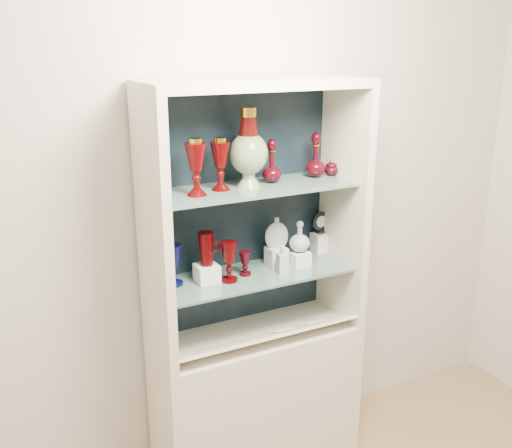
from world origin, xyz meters
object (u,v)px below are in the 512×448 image
pedestal_lamp_left (196,167)px  enamel_urn (249,148)px  ruby_decanter_a (272,158)px  cobalt_goblet (174,265)px  ruby_goblet_tall (229,262)px  ruby_pitcher (206,249)px  ruby_decanter_b (316,153)px  pedestal_lamp_right (220,164)px  flat_flask (277,232)px  clear_square_bottle (282,259)px  lidded_bowl (331,167)px  cameo_medallion (321,222)px  ruby_goblet_small (245,263)px  clear_round_decanter (300,237)px

pedestal_lamp_left → enamel_urn: 0.27m
ruby_decanter_a → cobalt_goblet: size_ratio=1.20×
ruby_goblet_tall → ruby_pitcher: bearing=154.7°
enamel_urn → ruby_decanter_b: size_ratio=1.54×
pedestal_lamp_right → ruby_decanter_b: size_ratio=1.00×
cobalt_goblet → ruby_decanter_b: bearing=-0.3°
ruby_decanter_a → ruby_decanter_b: 0.24m
ruby_pitcher → flat_flask: (0.38, 0.03, 0.01)m
ruby_decanter_a → cobalt_goblet: bearing=178.7°
ruby_goblet_tall → clear_square_bottle: ruby_goblet_tall is taller
lidded_bowl → flat_flask: bearing=177.3°
ruby_decanter_a → cameo_medallion: size_ratio=1.91×
pedestal_lamp_left → cobalt_goblet: 0.46m
enamel_urn → ruby_decanter_b: (0.37, 0.04, -0.06)m
flat_flask → clear_square_bottle: bearing=-84.1°
pedestal_lamp_left → clear_square_bottle: pedestal_lamp_left is taller
flat_flask → ruby_pitcher: bearing=-155.6°
ruby_decanter_b → ruby_goblet_tall: 0.66m
ruby_goblet_small → clear_square_bottle: 0.18m
ruby_goblet_tall → ruby_goblet_small: 0.11m
pedestal_lamp_left → pedestal_lamp_right: size_ratio=1.05×
cobalt_goblet → cameo_medallion: 0.82m
ruby_decanter_b → cameo_medallion: (0.09, 0.07, -0.37)m
pedestal_lamp_left → clear_round_decanter: (0.53, 0.02, -0.40)m
pedestal_lamp_left → ruby_goblet_tall: pedestal_lamp_left is taller
pedestal_lamp_right → ruby_decanter_b: same height
flat_flask → pedestal_lamp_right: bearing=-154.1°
clear_round_decanter → ruby_goblet_small: bearing=178.3°
enamel_urn → flat_flask: 0.46m
ruby_decanter_b → ruby_goblet_small: (-0.40, -0.04, -0.48)m
pedestal_lamp_left → ruby_goblet_small: (0.24, 0.03, -0.48)m
cobalt_goblet → clear_square_bottle: cobalt_goblet is taller
pedestal_lamp_left → enamel_urn: (0.26, 0.03, 0.05)m
enamel_urn → pedestal_lamp_right: bearing=177.2°
enamel_urn → cobalt_goblet: (-0.36, 0.04, -0.50)m
clear_square_bottle → pedestal_lamp_right: bearing=166.4°
ruby_decanter_b → cobalt_goblet: bearing=179.7°
ruby_goblet_tall → cameo_medallion: cameo_medallion is taller
ruby_goblet_small → cameo_medallion: bearing=12.5°
pedestal_lamp_right → enamel_urn: enamel_urn is taller
pedestal_lamp_right → clear_square_bottle: 0.55m
ruby_decanter_b → lidded_bowl: ruby_decanter_b is taller
cobalt_goblet → flat_flask: 0.53m
lidded_bowl → ruby_goblet_small: lidded_bowl is taller
ruby_goblet_tall → ruby_goblet_small: bearing=18.3°
enamel_urn → clear_square_bottle: enamel_urn is taller
ruby_pitcher → clear_round_decanter: ruby_pitcher is taller
enamel_urn → clear_round_decanter: enamel_urn is taller
lidded_bowl → cobalt_goblet: (-0.82, 0.01, -0.36)m
enamel_urn → ruby_decanter_b: 0.38m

